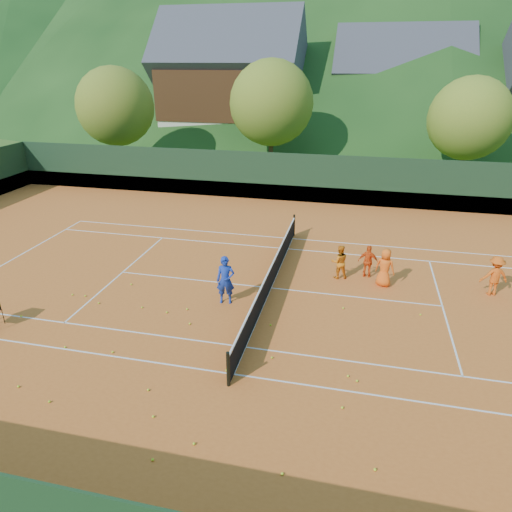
% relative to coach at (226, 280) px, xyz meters
% --- Properties ---
extents(ground, '(400.00, 400.00, 0.00)m').
position_rel_coach_xyz_m(ground, '(1.40, 1.49, -0.93)').
color(ground, '#2F4E18').
rests_on(ground, ground).
extents(clay_court, '(40.00, 24.00, 0.02)m').
position_rel_coach_xyz_m(clay_court, '(1.40, 1.49, -0.92)').
color(clay_court, '#C25A1F').
rests_on(clay_court, ground).
extents(coach, '(0.73, 0.55, 1.82)m').
position_rel_coach_xyz_m(coach, '(0.00, 0.00, 0.00)').
color(coach, '#173099').
rests_on(coach, clay_court).
extents(student_a, '(0.81, 0.70, 1.42)m').
position_rel_coach_xyz_m(student_a, '(3.93, 3.03, -0.20)').
color(student_a, orange).
rests_on(student_a, clay_court).
extents(student_b, '(0.84, 0.42, 1.38)m').
position_rel_coach_xyz_m(student_b, '(5.08, 3.38, -0.22)').
color(student_b, '#EF5115').
rests_on(student_b, clay_court).
extents(student_c, '(0.88, 0.70, 1.56)m').
position_rel_coach_xyz_m(student_c, '(5.70, 2.71, -0.13)').
color(student_c, '#FF6216').
rests_on(student_c, clay_court).
extents(student_d, '(1.11, 0.78, 1.57)m').
position_rel_coach_xyz_m(student_d, '(9.73, 2.89, -0.13)').
color(student_d, '#E55914').
rests_on(student_d, clay_court).
extents(tennis_ball_0, '(0.07, 0.07, 0.07)m').
position_rel_coach_xyz_m(tennis_ball_0, '(-4.09, 0.48, -0.88)').
color(tennis_ball_0, '#BCE426').
rests_on(tennis_ball_0, clay_court).
extents(tennis_ball_1, '(0.07, 0.07, 0.07)m').
position_rel_coach_xyz_m(tennis_ball_1, '(1.19, -6.71, -0.88)').
color(tennis_ball_1, '#BCE426').
rests_on(tennis_ball_1, clay_court).
extents(tennis_ball_2, '(0.07, 0.07, 0.07)m').
position_rel_coach_xyz_m(tennis_ball_2, '(1.93, -1.24, -0.88)').
color(tennis_ball_2, '#BCE426').
rests_on(tennis_ball_2, clay_court).
extents(tennis_ball_3, '(0.07, 0.07, 0.07)m').
position_rel_coach_xyz_m(tennis_ball_3, '(-5.87, -0.82, -0.88)').
color(tennis_ball_3, '#BCE426').
rests_on(tennis_ball_3, clay_court).
extents(tennis_ball_4, '(0.07, 0.07, 0.07)m').
position_rel_coach_xyz_m(tennis_ball_4, '(-2.51, -3.84, -0.88)').
color(tennis_ball_4, '#BCE426').
rests_on(tennis_ball_4, clay_court).
extents(tennis_ball_5, '(0.07, 0.07, 0.07)m').
position_rel_coach_xyz_m(tennis_ball_5, '(-0.68, -5.21, -0.88)').
color(tennis_ball_5, '#BCE426').
rests_on(tennis_ball_5, clay_court).
extents(tennis_ball_6, '(0.07, 0.07, 0.07)m').
position_rel_coach_xyz_m(tennis_ball_6, '(0.44, -7.36, -0.88)').
color(tennis_ball_6, '#BCE426').
rests_on(tennis_ball_6, clay_court).
extents(tennis_ball_7, '(0.07, 0.07, 0.07)m').
position_rel_coach_xyz_m(tennis_ball_7, '(4.52, -4.71, -0.88)').
color(tennis_ball_7, '#BCE426').
rests_on(tennis_ball_7, clay_court).
extents(tennis_ball_8, '(0.07, 0.07, 0.07)m').
position_rel_coach_xyz_m(tennis_ball_8, '(-0.77, -1.77, -0.88)').
color(tennis_ball_8, '#BCE426').
rests_on(tennis_ball_8, clay_court).
extents(tennis_ball_9, '(0.07, 0.07, 0.07)m').
position_rel_coach_xyz_m(tennis_ball_9, '(-4.22, -5.88, -0.88)').
color(tennis_ball_9, '#BCE426').
rests_on(tennis_ball_9, clay_court).
extents(tennis_ball_10, '(0.07, 0.07, 0.07)m').
position_rel_coach_xyz_m(tennis_ball_10, '(4.86, -3.55, -0.88)').
color(tennis_ball_10, '#BCE426').
rests_on(tennis_ball_10, clay_court).
extents(tennis_ball_12, '(0.07, 0.07, 0.07)m').
position_rel_coach_xyz_m(tennis_ball_12, '(-2.85, -1.12, -0.88)').
color(tennis_ball_12, '#BCE426').
rests_on(tennis_ball_12, clay_court).
extents(tennis_ball_13, '(0.07, 0.07, 0.07)m').
position_rel_coach_xyz_m(tennis_ball_13, '(-6.70, -2.63, -0.88)').
color(tennis_ball_13, '#BCE426').
rests_on(tennis_ball_13, clay_court).
extents(tennis_ball_14, '(0.07, 0.07, 0.07)m').
position_rel_coach_xyz_m(tennis_ball_14, '(-4.55, -1.18, -0.88)').
color(tennis_ball_14, '#BCE426').
rests_on(tennis_ball_14, clay_court).
extents(tennis_ball_15, '(0.07, 0.07, 0.07)m').
position_rel_coach_xyz_m(tennis_ball_15, '(-1.83, -1.24, -0.88)').
color(tennis_ball_15, '#BCE426').
rests_on(tennis_ball_15, clay_court).
extents(tennis_ball_16, '(0.07, 0.07, 0.07)m').
position_rel_coach_xyz_m(tennis_ball_16, '(4.61, -3.39, -0.88)').
color(tennis_ball_16, '#BCE426').
rests_on(tennis_ball_16, clay_court).
extents(tennis_ball_17, '(0.07, 0.07, 0.07)m').
position_rel_coach_xyz_m(tennis_ball_17, '(-0.12, -6.11, -0.88)').
color(tennis_ball_17, '#BCE426').
rests_on(tennis_ball_17, clay_court).
extents(tennis_ball_18, '(0.07, 0.07, 0.07)m').
position_rel_coach_xyz_m(tennis_ball_18, '(-3.01, -6.22, -0.88)').
color(tennis_ball_18, '#BCE426').
rests_on(tennis_ball_18, clay_court).
extents(tennis_ball_21, '(0.07, 0.07, 0.07)m').
position_rel_coach_xyz_m(tennis_ball_21, '(3.36, -7.08, -0.88)').
color(tennis_ball_21, '#BCE426').
rests_on(tennis_ball_21, clay_court).
extents(tennis_ball_22, '(0.07, 0.07, 0.07)m').
position_rel_coach_xyz_m(tennis_ball_22, '(4.27, 0.47, -0.88)').
color(tennis_ball_22, '#BCE426').
rests_on(tennis_ball_22, clay_court).
extents(tennis_ball_23, '(0.07, 0.07, 0.07)m').
position_rel_coach_xyz_m(tennis_ball_23, '(-4.09, -3.94, -0.88)').
color(tennis_ball_23, '#BCE426').
rests_on(tennis_ball_23, clay_court).
extents(tennis_ball_24, '(0.07, 0.07, 0.07)m').
position_rel_coach_xyz_m(tennis_ball_24, '(1.17, -3.91, -0.88)').
color(tennis_ball_24, '#BCE426').
rests_on(tennis_ball_24, clay_court).
extents(tennis_ball_25, '(0.07, 0.07, 0.07)m').
position_rel_coach_xyz_m(tennis_ball_25, '(5.33, -6.51, -0.88)').
color(tennis_ball_25, '#BCE426').
rests_on(tennis_ball_25, clay_court).
extents(tennis_ball_26, '(0.07, 0.07, 0.07)m').
position_rel_coach_xyz_m(tennis_ball_26, '(2.33, -3.02, -0.88)').
color(tennis_ball_26, '#BCE426').
rests_on(tennis_ball_26, clay_court).
extents(tennis_ball_27, '(0.07, 0.07, 0.07)m').
position_rel_coach_xyz_m(tennis_ball_27, '(6.95, 0.62, -0.88)').
color(tennis_ball_27, '#BCE426').
rests_on(tennis_ball_27, clay_court).
extents(tennis_ball_28, '(0.07, 0.07, 0.07)m').
position_rel_coach_xyz_m(tennis_ball_28, '(-1.21, -0.87, -0.88)').
color(tennis_ball_28, '#BCE426').
rests_on(tennis_ball_28, clay_court).
extents(tennis_ball_29, '(0.07, 0.07, 0.07)m').
position_rel_coach_xyz_m(tennis_ball_29, '(-5.34, -0.80, -0.88)').
color(tennis_ball_29, '#BCE426').
rests_on(tennis_ball_29, clay_court).
extents(court_lines, '(23.83, 11.03, 0.00)m').
position_rel_coach_xyz_m(court_lines, '(1.40, 1.49, -0.91)').
color(court_lines, white).
rests_on(court_lines, clay_court).
extents(tennis_net, '(0.10, 12.07, 1.10)m').
position_rel_coach_xyz_m(tennis_net, '(1.40, 1.49, -0.41)').
color(tennis_net, black).
rests_on(tennis_net, clay_court).
extents(perimeter_fence, '(40.40, 24.24, 3.00)m').
position_rel_coach_xyz_m(perimeter_fence, '(1.40, 1.49, 0.34)').
color(perimeter_fence, black).
rests_on(perimeter_fence, clay_court).
extents(chalet_left, '(13.80, 9.93, 12.92)m').
position_rel_coach_xyz_m(chalet_left, '(-8.60, 31.49, 4.72)').
color(chalet_left, beige).
rests_on(chalet_left, ground).
extents(chalet_mid, '(12.65, 8.82, 11.45)m').
position_rel_coach_xyz_m(chalet_mid, '(7.40, 35.49, 4.06)').
color(chalet_mid, beige).
rests_on(chalet_mid, ground).
extents(tree_a, '(6.00, 6.00, 7.88)m').
position_rel_coach_xyz_m(tree_a, '(-14.60, 19.49, 3.94)').
color(tree_a, '#402A19').
rests_on(tree_a, ground).
extents(tree_b, '(6.40, 6.40, 8.40)m').
position_rel_coach_xyz_m(tree_b, '(-2.60, 21.49, 4.26)').
color(tree_b, '#432C1A').
rests_on(tree_b, ground).
extents(tree_c, '(5.60, 5.60, 7.35)m').
position_rel_coach_xyz_m(tree_c, '(11.40, 20.49, 3.61)').
color(tree_c, '#422D1A').
rests_on(tree_c, ground).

